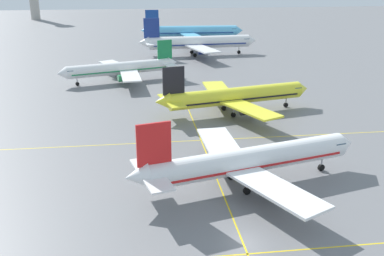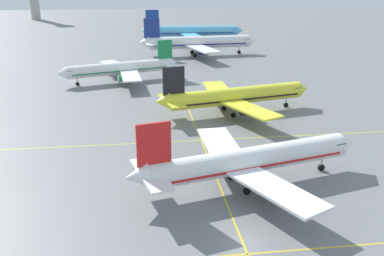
{
  "view_description": "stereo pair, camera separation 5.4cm",
  "coord_description": "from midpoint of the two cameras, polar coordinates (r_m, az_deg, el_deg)",
  "views": [
    {
      "loc": [
        -10.9,
        -40.29,
        28.4
      ],
      "look_at": [
        -2.38,
        25.05,
        4.56
      ],
      "focal_mm": 41.44,
      "sensor_mm": 36.0,
      "label": 1
    },
    {
      "loc": [
        -10.85,
        -40.3,
        28.4
      ],
      "look_at": [
        -2.38,
        25.05,
        4.56
      ],
      "focal_mm": 41.44,
      "sensor_mm": 36.0,
      "label": 2
    }
  ],
  "objects": [
    {
      "name": "ground_plane",
      "position": [
        50.48,
        6.59,
        -14.49
      ],
      "size": [
        600.0,
        600.0,
        0.0
      ],
      "primitive_type": "plane",
      "color": "slate"
    },
    {
      "name": "airliner_front_gate",
      "position": [
        60.96,
        7.26,
        -4.18
      ],
      "size": [
        34.48,
        29.35,
        10.84
      ],
      "color": "white",
      "rests_on": "ground"
    },
    {
      "name": "airliner_second_row",
      "position": [
        91.47,
        5.55,
        4.1
      ],
      "size": [
        34.23,
        29.08,
        10.72
      ],
      "color": "yellow",
      "rests_on": "ground"
    },
    {
      "name": "airliner_third_row",
      "position": [
        119.38,
        -9.1,
        7.58
      ],
      "size": [
        32.02,
        27.32,
        10.14
      ],
      "color": "white",
      "rests_on": "ground"
    },
    {
      "name": "airliner_far_left_stand",
      "position": [
        154.53,
        0.8,
        10.95
      ],
      "size": [
        41.42,
        35.65,
        12.87
      ],
      "color": "white",
      "rests_on": "ground"
    },
    {
      "name": "airliner_far_right_stand",
      "position": [
        182.94,
        -0.01,
        12.35
      ],
      "size": [
        41.45,
        35.78,
        12.9
      ],
      "color": "#5BB7E5",
      "rests_on": "ground"
    },
    {
      "name": "taxiway_markings",
      "position": [
        62.69,
        3.45,
        -7.08
      ],
      "size": [
        111.21,
        72.72,
        0.01
      ],
      "color": "yellow",
      "rests_on": "ground"
    }
  ]
}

